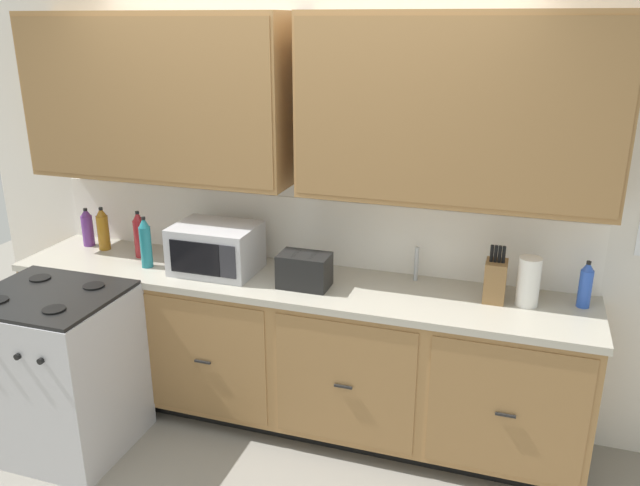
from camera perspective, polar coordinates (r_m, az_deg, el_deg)
ground_plane at (r=3.90m, az=-4.13°, el=-17.54°), size 8.34×8.34×0.00m
wall_unit at (r=3.65m, az=-1.75°, el=8.83°), size 4.54×0.40×2.52m
counter_run at (r=3.88m, az=-2.59°, el=-9.41°), size 3.37×0.64×0.93m
stove_range at (r=3.95m, az=-22.19°, el=-10.44°), size 0.76×0.68×0.95m
microwave at (r=3.80m, az=-9.22°, el=-0.48°), size 0.48×0.37×0.28m
toaster at (r=3.55m, az=-1.40°, el=-2.45°), size 0.28×0.18×0.19m
knife_block at (r=3.49m, az=15.28°, el=-3.21°), size 0.11×0.14×0.31m
sink_faucet at (r=3.67m, az=8.54°, el=-1.83°), size 0.02×0.02×0.20m
paper_towel_roll at (r=3.48m, az=18.00°, el=-3.28°), size 0.12×0.12×0.26m
bottle_violet at (r=4.45m, az=-19.93°, el=1.31°), size 0.07×0.07×0.25m
bottle_teal at (r=3.95m, az=-15.21°, el=0.02°), size 0.07×0.07×0.31m
bottle_red at (r=4.13m, az=-15.74°, el=0.71°), size 0.07×0.07×0.30m
bottle_amber at (r=4.34m, az=-18.69°, el=1.18°), size 0.07×0.07×0.28m
bottle_blue at (r=3.56m, az=22.49°, el=-3.44°), size 0.07×0.07×0.25m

